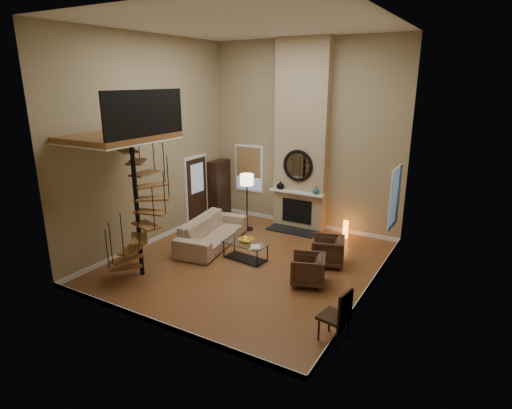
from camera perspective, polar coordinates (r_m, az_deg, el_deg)
The scene contains 33 objects.
ground at distance 10.54m, azimuth -1.10°, elevation -7.88°, with size 6.00×6.50×0.01m, color #945B2F.
back_wall at distance 12.58m, azimuth 6.60°, elevation 9.17°, with size 6.00×0.02×5.50m, color #9D8C65.
front_wall at distance 7.20m, azimuth -14.75°, elevation 3.05°, with size 6.00×0.02×5.50m, color #9D8C65.
left_wall at distance 11.54m, azimuth -14.16°, elevation 8.10°, with size 0.02×6.50×5.50m, color #9D8C65.
right_wall at distance 8.58m, azimuth 16.28°, elevation 5.08°, with size 0.02×6.50×5.50m, color #9D8C65.
ceiling at distance 9.64m, azimuth -1.30°, elevation 23.35°, with size 6.00×6.50×0.01m, color silver.
baseboard_back at distance 13.19m, azimuth 6.20°, elevation -2.50°, with size 6.00×0.02×0.12m, color white.
baseboard_front at distance 8.24m, azimuth -13.27°, elevation -15.42°, with size 6.00×0.02×0.12m, color white.
baseboard_left at distance 12.21m, azimuth -13.24°, elevation -4.47°, with size 0.02×6.50×0.12m, color white.
baseboard_right at distance 9.47m, azimuth 14.88°, elevation -11.05°, with size 0.02×6.50×0.12m, color white.
chimney_breast at distance 12.41m, azimuth 6.25°, elevation 9.07°, with size 1.60×0.38×5.50m, color tan.
hearth at distance 12.63m, azimuth 4.95°, elevation -3.54°, with size 1.50×0.60×0.04m, color black.
firebox at distance 12.71m, azimuth 5.57°, elevation -0.90°, with size 0.95×0.02×0.72m, color black.
mantel at distance 12.47m, azimuth 5.49°, elevation 1.63°, with size 1.70×0.18×0.06m, color white.
mirror_frame at distance 12.34m, azimuth 5.71°, elevation 5.28°, with size 0.94×0.94×0.10m, color black.
mirror_disc at distance 12.35m, azimuth 5.73°, elevation 5.29°, with size 0.80×0.80×0.01m, color white.
vase_left at distance 12.69m, azimuth 3.33°, elevation 2.67°, with size 0.24×0.24×0.25m, color black.
vase_right at distance 12.24m, azimuth 8.14°, elevation 1.90°, with size 0.20×0.20×0.21m, color #195955.
window_back at distance 13.60m, azimuth -0.97°, elevation 5.02°, with size 1.02×0.06×1.52m.
window_right at distance 10.74m, azimuth 18.31°, elevation 1.00°, with size 0.06×1.02×1.52m.
entry_door at distance 13.18m, azimuth -8.10°, elevation 1.91°, with size 0.10×1.05×2.16m.
loft at distance 9.56m, azimuth -17.71°, elevation 9.05°, with size 1.70×2.20×1.09m.
spiral_stair at distance 9.66m, azimuth -15.86°, elevation 0.46°, with size 1.47×1.47×4.06m.
hutch at distance 13.89m, azimuth -5.02°, elevation 2.37°, with size 0.37×0.79×1.78m, color black.
sofa at distance 11.50m, azimuth -6.00°, elevation -3.66°, with size 2.57×1.01×0.75m, color tan.
armchair_near at distance 10.43m, azimuth 10.14°, elevation -6.28°, with size 0.76×0.78×0.71m, color #482E21.
armchair_far at distance 9.40m, azimuth 7.49°, elevation -8.81°, with size 0.72×0.74×0.67m, color #482E21.
coffee_table at distance 10.58m, azimuth -1.46°, elevation -6.06°, with size 1.18×0.67×0.44m.
bowl at distance 10.54m, azimuth -1.33°, elevation -4.90°, with size 0.38×0.38×0.10m, color gold.
book at distance 10.23m, azimuth -0.23°, elevation -5.80°, with size 0.22×0.30×0.03m, color gray.
floor_lamp at distance 12.33m, azimuth -1.26°, elevation 2.80°, with size 0.40×0.40×1.71m.
accent_lamp at distance 12.27m, azimuth 12.08°, elevation -3.34°, with size 0.14×0.14×0.51m, color orange.
side_chair at distance 7.53m, azimuth 11.16°, elevation -14.43°, with size 0.55×0.55×0.99m.
Camera 1 is at (4.97, -8.19, 4.39)m, focal length 29.40 mm.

